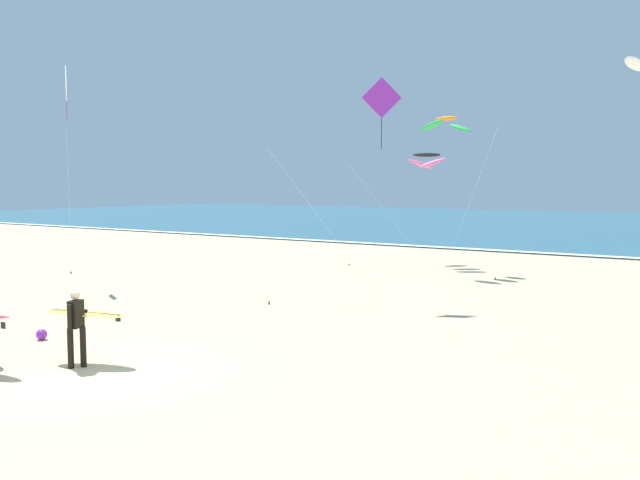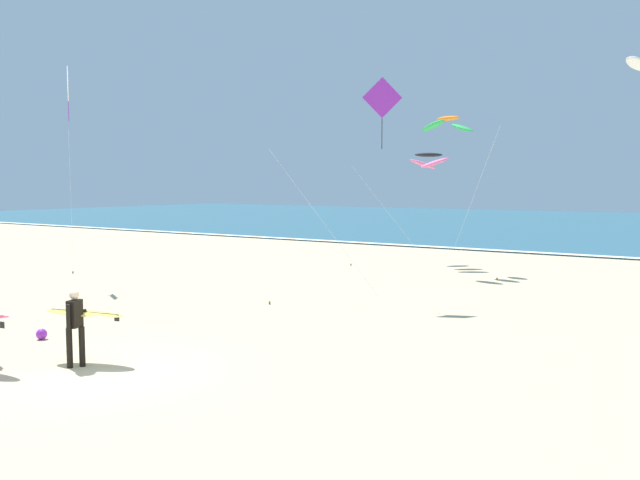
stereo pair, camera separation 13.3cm
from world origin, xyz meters
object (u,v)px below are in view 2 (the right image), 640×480
object	(u,v)px
beach_ball	(42,334)
kite_diamond_ivory_low	(68,90)
kite_diamond_violet_distant	(379,104)
kite_arc_amber_far	(448,124)
surfer_trailing	(80,318)
kite_arc_charcoal_near	(428,161)

from	to	relation	value
beach_ball	kite_diamond_ivory_low	bearing A→B (deg)	139.13
kite_diamond_ivory_low	kite_diamond_violet_distant	distance (m)	12.35
kite_arc_amber_far	beach_ball	world-z (taller)	kite_arc_amber_far
surfer_trailing	kite_arc_charcoal_near	xyz separation A→B (m)	(-1.28, 21.03, 4.06)
kite_arc_amber_far	kite_diamond_ivory_low	bearing A→B (deg)	-133.72
surfer_trailing	kite_diamond_ivory_low	size ratio (longest dim) A/B	0.23
surfer_trailing	kite_arc_charcoal_near	distance (m)	21.46
kite_arc_amber_far	kite_diamond_violet_distant	bearing A→B (deg)	-82.78
surfer_trailing	kite_arc_amber_far	bearing A→B (deg)	87.71
kite_arc_charcoal_near	kite_diamond_violet_distant	world-z (taller)	kite_diamond_violet_distant
kite_arc_amber_far	beach_ball	bearing A→B (deg)	-101.66
surfer_trailing	kite_arc_amber_far	xyz separation A→B (m)	(0.74, 18.59, 5.54)
kite_diamond_ivory_low	beach_ball	distance (m)	12.11
kite_diamond_violet_distant	beach_ball	bearing A→B (deg)	-116.44
kite_diamond_ivory_low	kite_arc_charcoal_near	bearing A→B (deg)	57.36
kite_arc_amber_far	kite_diamond_ivory_low	xyz separation A→B (m)	(-10.86, -11.36, 1.00)
kite_arc_amber_far	surfer_trailing	bearing A→B (deg)	-92.29
kite_diamond_ivory_low	beach_ball	bearing A→B (deg)	-40.87
surfer_trailing	kite_arc_charcoal_near	size ratio (longest dim) A/B	0.36
kite_arc_charcoal_near	kite_diamond_ivory_low	bearing A→B (deg)	-122.64
kite_arc_charcoal_near	kite_diamond_ivory_low	world-z (taller)	kite_diamond_ivory_low
kite_diamond_ivory_low	surfer_trailing	bearing A→B (deg)	-35.54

